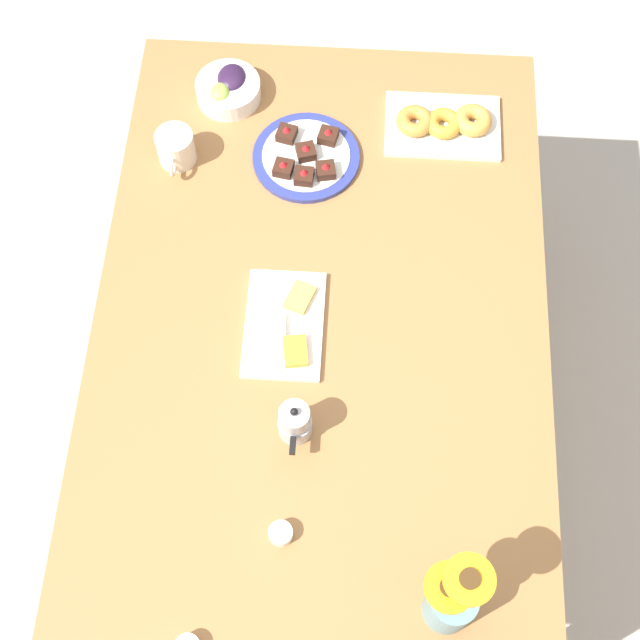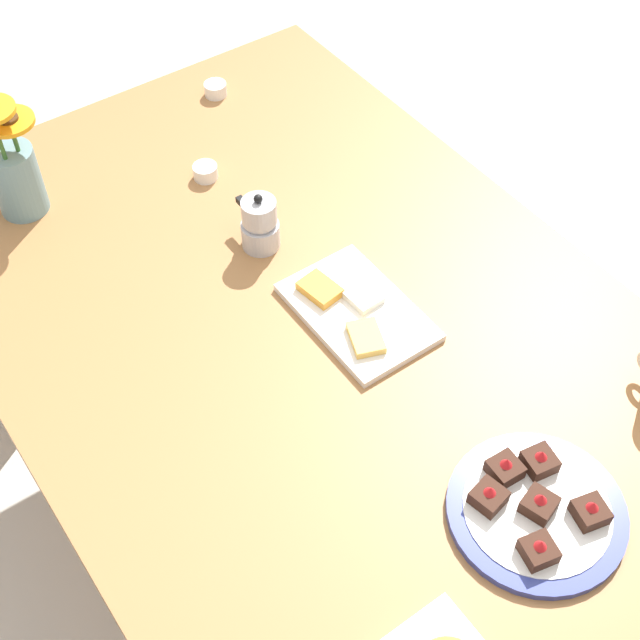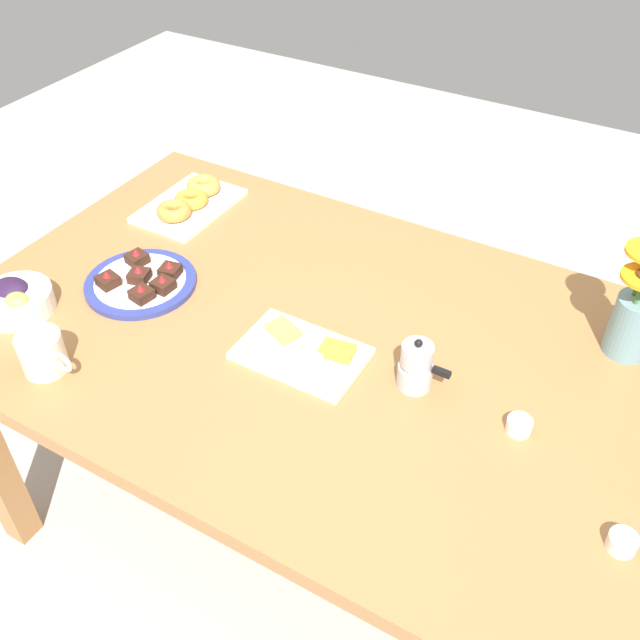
% 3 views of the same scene
% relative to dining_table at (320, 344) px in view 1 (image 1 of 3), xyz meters
% --- Properties ---
extents(ground_plane, '(6.00, 6.00, 0.00)m').
position_rel_dining_table_xyz_m(ground_plane, '(0.00, 0.00, -0.65)').
color(ground_plane, '#B7B2A8').
extents(dining_table, '(1.60, 1.00, 0.74)m').
position_rel_dining_table_xyz_m(dining_table, '(0.00, 0.00, 0.00)').
color(dining_table, '#9E6B3D').
rests_on(dining_table, ground_plane).
extents(coffee_mug, '(0.13, 0.09, 0.09)m').
position_rel_dining_table_xyz_m(coffee_mug, '(-0.43, -0.37, 0.13)').
color(coffee_mug, silver).
rests_on(coffee_mug, dining_table).
extents(grape_bowl, '(0.16, 0.16, 0.07)m').
position_rel_dining_table_xyz_m(grape_bowl, '(-0.62, -0.26, 0.12)').
color(grape_bowl, white).
rests_on(grape_bowl, dining_table).
extents(cheese_platter, '(0.26, 0.17, 0.03)m').
position_rel_dining_table_xyz_m(cheese_platter, '(0.00, -0.08, 0.10)').
color(cheese_platter, white).
rests_on(cheese_platter, dining_table).
extents(croissant_platter, '(0.19, 0.28, 0.05)m').
position_rel_dining_table_xyz_m(croissant_platter, '(-0.56, 0.27, 0.11)').
color(croissant_platter, white).
rests_on(croissant_platter, dining_table).
extents(jam_cup_honey, '(0.05, 0.05, 0.03)m').
position_rel_dining_table_xyz_m(jam_cup_honey, '(0.45, -0.05, 0.10)').
color(jam_cup_honey, white).
rests_on(jam_cup_honey, dining_table).
extents(dessert_plate, '(0.26, 0.26, 0.05)m').
position_rel_dining_table_xyz_m(dessert_plate, '(-0.45, -0.06, 0.10)').
color(dessert_plate, navy).
rests_on(dessert_plate, dining_table).
extents(flower_vase, '(0.11, 0.12, 0.25)m').
position_rel_dining_table_xyz_m(flower_vase, '(0.58, 0.27, 0.17)').
color(flower_vase, '#6B939E').
rests_on(flower_vase, dining_table).
extents(moka_pot, '(0.11, 0.07, 0.12)m').
position_rel_dining_table_xyz_m(moka_pot, '(0.24, -0.04, 0.13)').
color(moka_pot, '#B7B7BC').
rests_on(moka_pot, dining_table).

